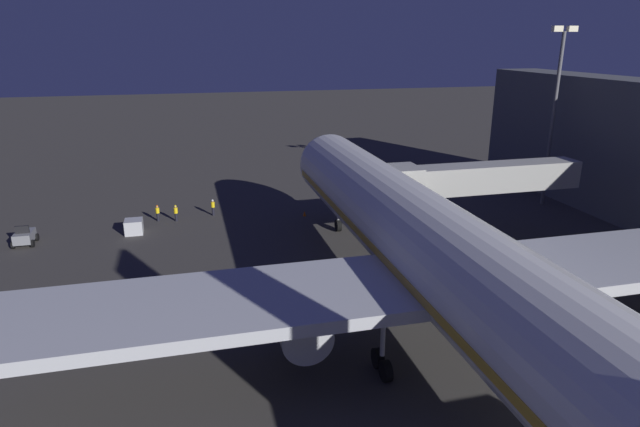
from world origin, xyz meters
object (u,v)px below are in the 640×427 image
Objects in this scene: apron_floodlight_mast at (555,106)px; ground_crew_under_port_wing at (213,207)px; traffic_cone_nose_starboard at (305,214)px; traffic_cone_nose_port at (344,210)px; baggage_container_near_belt at (134,227)px; ground_crew_near_nose_gear at (158,212)px; ground_crew_marshaller_fwd at (176,212)px; jet_bridge at (466,179)px; baggage_tug_lead at (24,237)px; airliner_at_gate at (445,262)px.

apron_floodlight_mast is 10.88× the size of ground_crew_under_port_wing.
traffic_cone_nose_port is at bearing 180.00° from traffic_cone_nose_starboard.
traffic_cone_nose_port is (-13.93, 2.60, -0.72)m from ground_crew_under_port_wing.
traffic_cone_nose_port and traffic_cone_nose_starboard have the same top height.
traffic_cone_nose_starboard is (-17.40, -1.25, -0.43)m from baggage_container_near_belt.
ground_crew_marshaller_fwd reaches higher than ground_crew_near_nose_gear.
jet_bridge reaches higher than baggage_tug_lead.
traffic_cone_nose_port is at bearing -94.54° from airliner_at_gate.
ground_crew_near_nose_gear is 1.92m from ground_crew_marshaller_fwd.
jet_bridge is 18.07m from apron_floodlight_mast.
traffic_cone_nose_starboard is (12.74, -10.98, -5.74)m from jet_bridge.
ground_crew_marshaller_fwd is (-3.99, -2.87, 0.27)m from baggage_container_near_belt.
airliner_at_gate is 105.74× the size of traffic_cone_nose_port.
ground_crew_near_nose_gear is (42.96, -4.39, -10.27)m from apron_floodlight_mast.
airliner_at_gate is 34.90m from ground_crew_near_nose_gear.
ground_crew_under_port_wing is 9.91m from traffic_cone_nose_starboard.
ground_crew_marshaller_fwd is 0.98× the size of ground_crew_under_port_wing.
baggage_tug_lead is at bearing 3.52° from traffic_cone_nose_port.
jet_bridge is 0.99× the size of apron_floodlight_mast.
airliner_at_gate is at bearing 120.36° from ground_crew_near_nose_gear.
traffic_cone_nose_port is (-17.81, 1.61, -0.70)m from ground_crew_marshaller_fwd.
baggage_container_near_belt is 1.00× the size of ground_crew_near_nose_gear.
airliner_at_gate reaches higher than baggage_container_near_belt.
ground_crew_under_port_wing is at bearing -165.68° from ground_crew_marshaller_fwd.
jet_bridge is at bearing 162.12° from baggage_container_near_belt.
jet_bridge is 14.94m from traffic_cone_nose_port.
ground_crew_under_port_wing is 3.26× the size of traffic_cone_nose_starboard.
apron_floodlight_mast is 25.84m from traffic_cone_nose_port.
ground_crew_marshaller_fwd is (41.11, -3.89, -10.25)m from apron_floodlight_mast.
ground_crew_under_port_wing is (-3.87, -0.99, 0.02)m from ground_crew_marshaller_fwd.
baggage_tug_lead reaches higher than ground_crew_near_nose_gear.
jet_bridge reaches higher than ground_crew_under_port_wing.
apron_floodlight_mast is 11.30× the size of baggage_container_near_belt.
traffic_cone_nose_starboard is at bearing -40.75° from jet_bridge.
baggage_container_near_belt is 0.98× the size of ground_crew_marshaller_fwd.
ground_crew_near_nose_gear is 3.15× the size of traffic_cone_nose_starboard.
airliner_at_gate is 33.53× the size of ground_crew_near_nose_gear.
ground_crew_near_nose_gear is at bearing -59.64° from airliner_at_gate.
ground_crew_marshaller_fwd is (-1.85, 0.50, 0.02)m from ground_crew_near_nose_gear.
ground_crew_near_nose_gear is (28.01, -13.09, -5.06)m from jet_bridge.
baggage_tug_lead is at bearing 14.62° from ground_crew_marshaller_fwd.
jet_bridge is at bearing 139.25° from traffic_cone_nose_starboard.
traffic_cone_nose_port is (23.30, -2.27, -10.95)m from apron_floodlight_mast.
baggage_tug_lead reaches higher than ground_crew_under_port_wing.
ground_crew_marshaller_fwd is at bearing 14.32° from ground_crew_under_port_wing.
baggage_tug_lead is at bearing -41.42° from airliner_at_gate.
baggage_container_near_belt is 4.92m from ground_crew_marshaller_fwd.
jet_bridge reaches higher than traffic_cone_nose_port.
airliner_at_gate reaches higher than ground_crew_near_nose_gear.
traffic_cone_nose_starboard is at bearing 172.12° from ground_crew_near_nose_gear.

